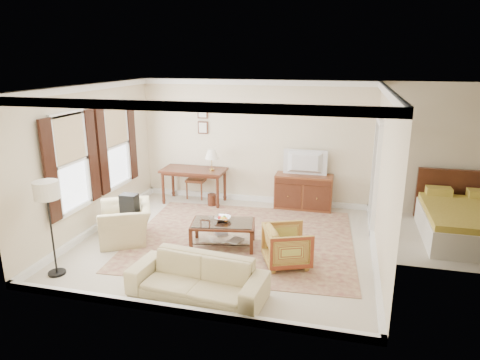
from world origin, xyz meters
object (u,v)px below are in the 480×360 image
at_px(tv, 305,155).
at_px(club_armchair, 125,216).
at_px(writing_desk, 194,173).
at_px(striped_armchair, 287,244).
at_px(coffee_table, 223,228).
at_px(sofa, 197,272).
at_px(sideboard, 304,192).

relative_size(tv, club_armchair, 0.87).
xyz_separation_m(writing_desk, club_armchair, (-0.51, -2.40, -0.25)).
bearing_deg(striped_armchair, coffee_table, 49.02).
relative_size(coffee_table, striped_armchair, 1.67).
bearing_deg(writing_desk, club_armchair, -102.03).
height_order(club_armchair, sofa, club_armchair).
distance_m(tv, club_armchair, 4.11).
height_order(sideboard, sofa, sideboard).
height_order(tv, club_armchair, tv).
xyz_separation_m(writing_desk, sideboard, (2.59, 0.20, -0.32)).
xyz_separation_m(sideboard, tv, (0.00, -0.02, 0.87)).
xyz_separation_m(tv, club_armchair, (-3.10, -2.57, -0.80)).
height_order(tv, coffee_table, tv).
height_order(sideboard, striped_armchair, sideboard).
relative_size(sideboard, club_armchair, 1.21).
distance_m(sideboard, club_armchair, 4.05).
distance_m(coffee_table, club_armchair, 1.90).
distance_m(coffee_table, striped_armchair, 1.32).
bearing_deg(coffee_table, striped_armchair, -18.80).
relative_size(club_armchair, sofa, 0.54).
height_order(writing_desk, coffee_table, writing_desk).
xyz_separation_m(coffee_table, sofa, (0.12, -1.74, 0.02)).
distance_m(striped_armchair, sofa, 1.73).
relative_size(striped_armchair, sofa, 0.37).
bearing_deg(writing_desk, sideboard, 4.36).
height_order(writing_desk, striped_armchair, writing_desk).
bearing_deg(coffee_table, sofa, -85.94).
height_order(sideboard, club_armchair, club_armchair).
distance_m(sideboard, coffee_table, 2.74).
bearing_deg(club_armchair, striped_armchair, 57.17).
bearing_deg(striped_armchair, writing_desk, 22.25).
bearing_deg(sofa, club_armchair, 147.71).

